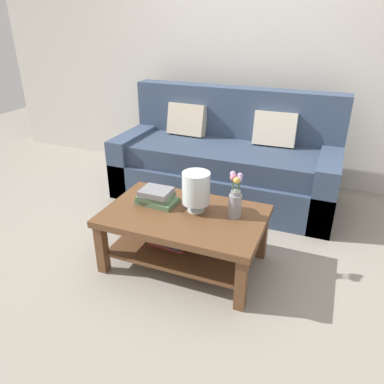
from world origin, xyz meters
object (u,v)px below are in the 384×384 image
(book_stack_main, at_px, (157,197))
(flower_pitcher, at_px, (235,199))
(couch, at_px, (226,162))
(glass_hurricane_vase, at_px, (196,189))
(coffee_table, at_px, (183,228))

(book_stack_main, relative_size, flower_pitcher, 0.91)
(couch, xyz_separation_m, flower_pitcher, (0.42, -1.16, 0.21))
(flower_pitcher, bearing_deg, glass_hurricane_vase, -176.55)
(book_stack_main, xyz_separation_m, flower_pitcher, (0.60, 0.02, 0.08))
(coffee_table, height_order, glass_hurricane_vase, glass_hurricane_vase)
(coffee_table, height_order, flower_pitcher, flower_pitcher)
(coffee_table, bearing_deg, flower_pitcher, 13.47)
(coffee_table, distance_m, glass_hurricane_vase, 0.31)
(book_stack_main, bearing_deg, coffee_table, -15.01)
(coffee_table, relative_size, flower_pitcher, 3.42)
(glass_hurricane_vase, bearing_deg, coffee_table, -136.97)
(glass_hurricane_vase, height_order, flower_pitcher, flower_pitcher)
(coffee_table, relative_size, glass_hurricane_vase, 3.87)
(glass_hurricane_vase, relative_size, flower_pitcher, 0.88)
(flower_pitcher, bearing_deg, coffee_table, -166.53)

